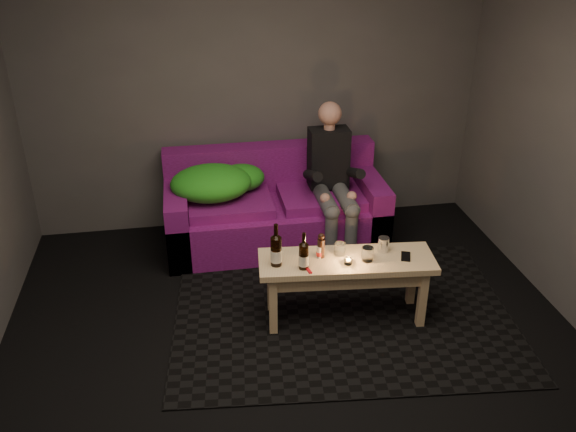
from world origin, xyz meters
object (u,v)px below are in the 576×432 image
person (332,177)px  coffee_table (346,270)px  beer_bottle_a (276,250)px  steel_cup (383,244)px  sofa (274,210)px  beer_bottle_b (304,256)px

person → coffee_table: person is taller
beer_bottle_a → steel_cup: beer_bottle_a is taller
sofa → steel_cup: size_ratio=17.43×
sofa → beer_bottle_b: sofa is taller
sofa → beer_bottle_b: bearing=-90.0°
coffee_table → beer_bottle_a: 0.54m
sofa → beer_bottle_a: beer_bottle_a is taller
beer_bottle_a → coffee_table: bearing=-0.6°
sofa → coffee_table: size_ratio=1.49×
sofa → coffee_table: 1.28m
person → steel_cup: person is taller
sofa → beer_bottle_a: 1.28m
coffee_table → beer_bottle_a: size_ratio=4.03×
beer_bottle_a → beer_bottle_b: size_ratio=1.16×
sofa → person: 0.61m
sofa → steel_cup: 1.35m
sofa → coffee_table: (0.32, -1.23, 0.12)m
person → coffee_table: 1.12m
steel_cup → beer_bottle_a: bearing=-176.1°
beer_bottle_b → steel_cup: beer_bottle_b is taller
beer_bottle_b → beer_bottle_a: bearing=156.9°
person → beer_bottle_a: size_ratio=4.00×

